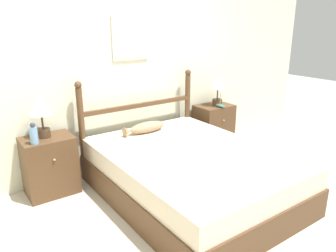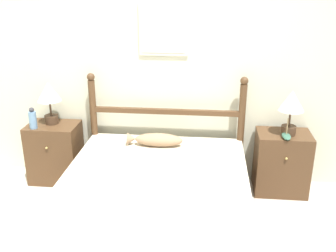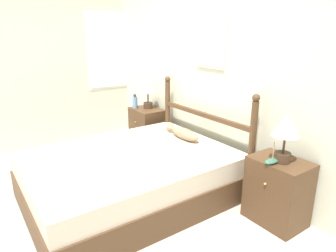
# 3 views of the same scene
# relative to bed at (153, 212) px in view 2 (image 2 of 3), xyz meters

# --- Properties ---
(wall_back) EXTENTS (6.40, 0.08, 2.55)m
(wall_back) POSITION_rel_bed_xyz_m (-0.09, 1.15, 1.03)
(wall_back) COLOR beige
(wall_back) RESTS_ON ground_plane
(bed) EXTENTS (1.56, 2.08, 0.50)m
(bed) POSITION_rel_bed_xyz_m (0.00, 0.00, 0.00)
(bed) COLOR #4C331E
(bed) RESTS_ON ground_plane
(headboard) EXTENTS (1.57, 0.08, 1.14)m
(headboard) POSITION_rel_bed_xyz_m (-0.00, 1.00, 0.38)
(headboard) COLOR #4C331E
(headboard) RESTS_ON ground_plane
(nightstand_left) EXTENTS (0.51, 0.39, 0.62)m
(nightstand_left) POSITION_rel_bed_xyz_m (-1.16, 0.91, 0.06)
(nightstand_left) COLOR #4C331E
(nightstand_left) RESTS_ON ground_plane
(nightstand_right) EXTENTS (0.51, 0.39, 0.62)m
(nightstand_right) POSITION_rel_bed_xyz_m (1.16, 0.91, 0.06)
(nightstand_right) COLOR #4C331E
(nightstand_right) RESTS_ON ground_plane
(table_lamp_left) EXTENTS (0.24, 0.24, 0.43)m
(table_lamp_left) POSITION_rel_bed_xyz_m (-1.17, 0.94, 0.67)
(table_lamp_left) COLOR #422D1E
(table_lamp_left) RESTS_ON nightstand_left
(table_lamp_right) EXTENTS (0.24, 0.24, 0.43)m
(table_lamp_right) POSITION_rel_bed_xyz_m (1.18, 0.88, 0.67)
(table_lamp_right) COLOR #422D1E
(table_lamp_right) RESTS_ON nightstand_right
(bottle) EXTENTS (0.08, 0.08, 0.22)m
(bottle) POSITION_rel_bed_xyz_m (-1.30, 0.79, 0.47)
(bottle) COLOR #668CB2
(bottle) RESTS_ON nightstand_left
(model_boat) EXTENTS (0.08, 0.18, 0.20)m
(model_boat) POSITION_rel_bed_xyz_m (1.15, 0.79, 0.40)
(model_boat) COLOR #386651
(model_boat) RESTS_ON nightstand_right
(fish_pillow) EXTENTS (0.54, 0.15, 0.13)m
(fish_pillow) POSITION_rel_bed_xyz_m (-0.07, 0.76, 0.32)
(fish_pillow) COLOR #997A5B
(fish_pillow) RESTS_ON bed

